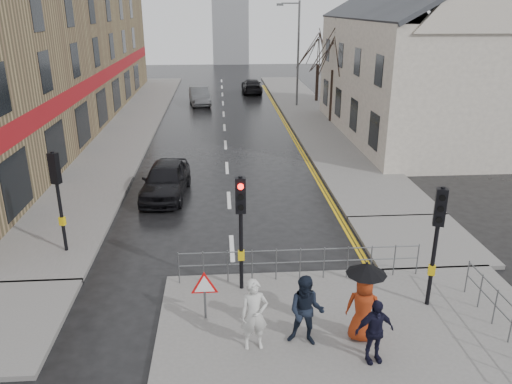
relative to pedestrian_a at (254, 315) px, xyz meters
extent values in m
plane|color=black|center=(-0.38, 2.46, -1.03)|extent=(120.00, 120.00, 0.00)
cube|color=#605E5B|center=(2.62, -1.04, -0.96)|extent=(10.00, 9.00, 0.14)
cube|color=#605E5B|center=(-6.88, 25.46, -0.96)|extent=(4.00, 44.00, 0.14)
cube|color=#605E5B|center=(6.12, 27.46, -0.96)|extent=(4.00, 40.00, 0.14)
cube|color=#605E5B|center=(6.12, 5.46, -0.96)|extent=(4.00, 4.20, 0.14)
cube|color=#88744F|center=(-12.38, 24.46, 3.97)|extent=(8.00, 42.00, 10.00)
cube|color=beige|center=(11.62, 20.46, 2.47)|extent=(9.00, 16.00, 7.00)
cylinder|color=black|center=(-0.18, 2.66, 0.81)|extent=(0.11, 0.11, 3.40)
cube|color=black|center=(-0.18, 2.66, 1.96)|extent=(0.28, 0.22, 1.00)
cylinder|color=#FF0C07|center=(-0.18, 2.52, 2.26)|extent=(0.16, 0.04, 0.16)
cylinder|color=black|center=(-0.18, 2.52, 1.96)|extent=(0.16, 0.04, 0.16)
cylinder|color=black|center=(-0.18, 2.52, 1.66)|extent=(0.16, 0.04, 0.16)
cube|color=gold|center=(-0.18, 2.66, 0.16)|extent=(0.18, 0.14, 0.28)
cylinder|color=black|center=(4.82, 1.46, 0.81)|extent=(0.11, 0.11, 3.40)
cube|color=black|center=(4.82, 1.46, 1.96)|extent=(0.34, 0.30, 1.00)
cylinder|color=black|center=(4.78, 1.33, 2.26)|extent=(0.16, 0.09, 0.16)
cylinder|color=black|center=(4.78, 1.33, 1.96)|extent=(0.16, 0.09, 0.16)
cylinder|color=black|center=(4.78, 1.33, 1.66)|extent=(0.16, 0.09, 0.16)
cube|color=gold|center=(4.82, 1.46, 0.16)|extent=(0.22, 0.19, 0.28)
cylinder|color=black|center=(-5.88, 5.46, 0.81)|extent=(0.11, 0.11, 3.40)
cube|color=black|center=(-5.88, 5.46, 1.96)|extent=(0.34, 0.30, 1.00)
cylinder|color=black|center=(-5.83, 5.59, 2.26)|extent=(0.16, 0.09, 0.16)
cylinder|color=black|center=(-5.83, 5.59, 1.96)|extent=(0.16, 0.09, 0.16)
cylinder|color=black|center=(-5.83, 5.59, 1.66)|extent=(0.16, 0.09, 0.16)
cube|color=gold|center=(-5.88, 5.46, 0.16)|extent=(0.22, 0.19, 0.28)
cylinder|color=#595B5E|center=(-1.98, 3.06, -0.39)|extent=(0.04, 0.04, 1.00)
cylinder|color=#595B5E|center=(5.12, 3.06, -0.39)|extent=(0.04, 0.04, 1.00)
cylinder|color=#595B5E|center=(1.57, 3.06, 0.06)|extent=(7.10, 0.04, 0.04)
cylinder|color=#595B5E|center=(1.57, 3.06, -0.34)|extent=(7.10, 0.04, 0.04)
cylinder|color=#595B5E|center=(6.12, 1.96, -0.39)|extent=(0.04, 0.04, 1.00)
cylinder|color=#595B5E|center=(6.12, -0.29, -0.34)|extent=(0.04, 4.50, 0.04)
cylinder|color=#595B5E|center=(-1.18, 1.26, -0.47)|extent=(0.06, 0.06, 0.85)
cylinder|color=red|center=(-1.18, 1.26, 0.06)|extent=(0.80, 0.03, 0.80)
cylinder|color=white|center=(-1.18, 1.24, 0.06)|extent=(0.60, 0.03, 0.60)
cylinder|color=#595B5E|center=(5.62, 30.46, 3.11)|extent=(0.16, 0.16, 8.00)
cylinder|color=#595B5E|center=(4.92, 30.46, 6.91)|extent=(1.40, 0.10, 0.10)
cube|color=#595B5E|center=(4.12, 30.46, 6.81)|extent=(0.50, 0.25, 0.18)
cylinder|color=#2D2119|center=(7.12, 24.46, 0.86)|extent=(0.26, 0.26, 3.50)
cylinder|color=#2D2119|center=(7.62, 32.46, 0.61)|extent=(0.26, 0.26, 3.00)
imported|color=beige|center=(0.00, 0.00, 0.00)|extent=(0.68, 0.48, 1.79)
imported|color=black|center=(1.23, 0.06, 0.00)|extent=(1.02, 0.89, 1.78)
imported|color=#942E11|center=(2.62, 0.13, -0.03)|extent=(0.98, 0.81, 1.73)
cylinder|color=black|center=(2.62, 0.13, 0.07)|extent=(0.02, 0.02, 1.93)
cone|color=black|center=(2.62, 0.13, 1.03)|extent=(0.96, 0.96, 0.28)
imported|color=black|center=(2.65, -0.67, -0.11)|extent=(0.97, 0.53, 1.57)
imported|color=black|center=(-3.07, 10.67, -0.28)|extent=(2.11, 4.54, 1.50)
imported|color=#404244|center=(-2.30, 32.04, -0.32)|extent=(2.04, 4.47, 1.42)
imported|color=black|center=(2.42, 37.68, -0.38)|extent=(1.83, 4.48, 1.30)
camera|label=1|loc=(-0.68, -9.81, 6.72)|focal=35.00mm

